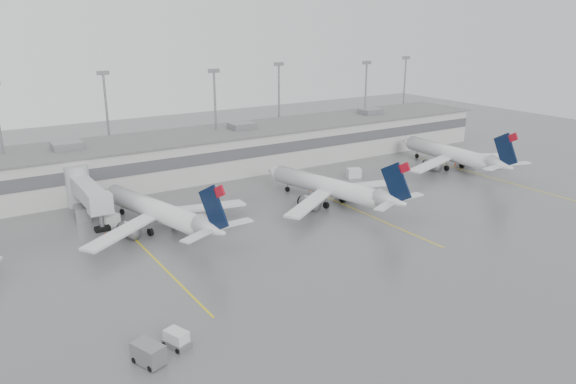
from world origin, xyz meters
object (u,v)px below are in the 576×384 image
jet_mid_right (332,187)px  jet_far_right (453,154)px  baggage_tug (177,340)px  jet_mid_left (159,211)px

jet_mid_right → jet_far_right: bearing=-4.3°
jet_mid_right → baggage_tug: bearing=-158.3°
jet_mid_left → jet_far_right: (64.47, 1.37, 0.07)m
baggage_tug → jet_far_right: bearing=2.4°
jet_mid_left → jet_mid_right: jet_mid_left is taller
jet_far_right → jet_mid_right: bearing=-168.2°
jet_mid_right → baggage_tug: 46.84m
jet_mid_right → baggage_tug: (-38.57, -26.46, -2.45)m
jet_mid_right → jet_far_right: size_ratio=0.96×
jet_mid_left → jet_far_right: 64.48m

